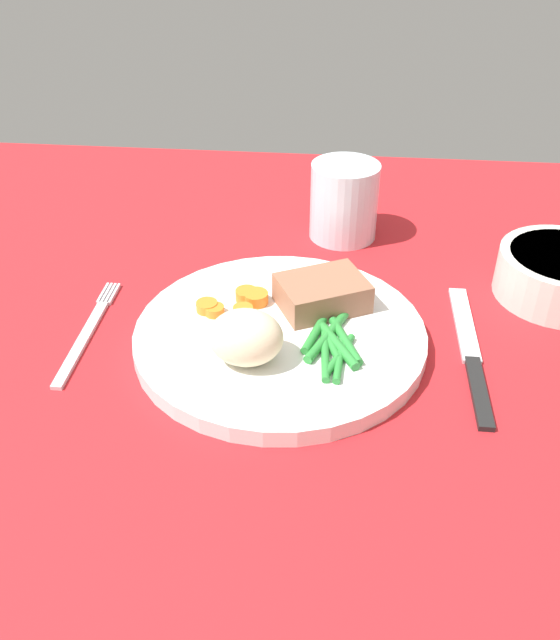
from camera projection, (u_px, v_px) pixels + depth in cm
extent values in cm
cube|color=red|center=(303.00, 341.00, 64.92)|extent=(120.00, 90.00, 2.00)
cylinder|color=white|center=(280.00, 336.00, 62.59)|extent=(26.75, 26.75, 1.60)
cube|color=#936047|center=(322.00, 293.00, 64.46)|extent=(9.79, 8.86, 2.82)
ellipsoid|color=beige|center=(246.00, 337.00, 57.01)|extent=(6.36, 5.20, 4.85)
cylinder|color=orange|center=(214.00, 313.00, 63.55)|extent=(1.85, 1.85, 0.85)
cylinder|color=orange|center=(247.00, 295.00, 65.74)|extent=(2.17, 2.17, 1.11)
cylinder|color=orange|center=(243.00, 312.00, 63.55)|extent=(1.89, 1.89, 0.97)
cylinder|color=orange|center=(256.00, 298.00, 65.33)|extent=(2.38, 2.38, 1.13)
cylinder|color=orange|center=(207.00, 306.00, 64.31)|extent=(2.05, 2.05, 0.93)
cylinder|color=#2D8C38|center=(326.00, 334.00, 60.93)|extent=(3.03, 7.21, 0.70)
cylinder|color=#2D8C38|center=(328.00, 335.00, 60.69)|extent=(3.94, 7.91, 0.82)
cylinder|color=#2D8C38|center=(325.00, 356.00, 58.29)|extent=(1.07, 6.50, 0.70)
cylinder|color=#2D8C38|center=(340.00, 358.00, 58.09)|extent=(1.03, 6.34, 0.67)
cylinder|color=#2D8C38|center=(345.00, 341.00, 59.98)|extent=(3.17, 6.42, 0.80)
cylinder|color=#2D8C38|center=(315.00, 333.00, 60.90)|extent=(2.27, 5.67, 0.80)
cylinder|color=#2D8C38|center=(338.00, 346.00, 59.34)|extent=(3.84, 6.03, 0.86)
cylinder|color=#2D8C38|center=(339.00, 355.00, 58.40)|extent=(2.76, 5.85, 0.66)
cube|color=silver|center=(82.00, 343.00, 62.77)|extent=(1.00, 13.00, 0.40)
cube|color=silver|center=(103.00, 294.00, 69.56)|extent=(0.24, 3.60, 0.40)
cube|color=silver|center=(107.00, 294.00, 69.53)|extent=(0.24, 3.60, 0.40)
cube|color=silver|center=(111.00, 294.00, 69.50)|extent=(0.24, 3.60, 0.40)
cube|color=silver|center=(114.00, 294.00, 69.47)|extent=(0.24, 3.60, 0.40)
cube|color=black|center=(479.00, 392.00, 57.09)|extent=(1.30, 9.00, 0.64)
cube|color=silver|center=(464.00, 324.00, 65.22)|extent=(1.70, 12.00, 0.40)
cylinder|color=silver|center=(344.00, 201.00, 77.75)|extent=(7.78, 7.78, 8.79)
cylinder|color=silver|center=(343.00, 221.00, 79.18)|extent=(7.15, 7.15, 3.84)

